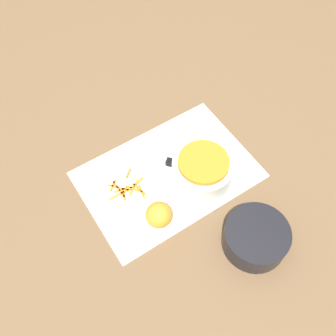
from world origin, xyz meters
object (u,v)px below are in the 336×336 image
(bowl_speckled, at_px, (203,169))
(bowl_dark, at_px, (256,238))
(knife, at_px, (171,163))
(orange_left, at_px, (159,215))

(bowl_speckled, distance_m, bowl_dark, 0.22)
(bowl_dark, bearing_deg, knife, -81.16)
(orange_left, bearing_deg, knife, -133.52)
(bowl_dark, distance_m, orange_left, 0.24)
(bowl_dark, height_order, orange_left, orange_left)
(bowl_dark, height_order, knife, bowl_dark)
(bowl_speckled, distance_m, orange_left, 0.17)
(bowl_speckled, bearing_deg, orange_left, 15.67)
(bowl_dark, relative_size, orange_left, 2.33)
(bowl_speckled, xyz_separation_m, bowl_dark, (0.00, 0.22, -0.01))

